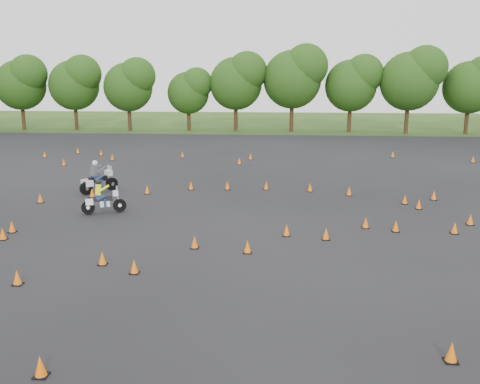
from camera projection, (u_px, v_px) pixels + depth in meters
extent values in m
plane|color=#2D5119|center=(231.00, 247.00, 19.96)|extent=(140.00, 140.00, 0.00)
plane|color=black|center=(243.00, 207.00, 25.79)|extent=(62.00, 62.00, 0.00)
cone|color=orange|center=(12.00, 227.00, 21.67)|extent=(0.26, 0.26, 0.45)
cone|color=orange|center=(92.00, 193.00, 27.79)|extent=(0.26, 0.26, 0.45)
cone|color=orange|center=(393.00, 155.00, 40.90)|extent=(0.26, 0.26, 0.45)
cone|color=orange|center=(310.00, 187.00, 29.14)|extent=(0.26, 0.26, 0.45)
cone|color=orange|center=(239.00, 161.00, 37.79)|extent=(0.26, 0.26, 0.45)
cone|color=orange|center=(64.00, 162.00, 37.29)|extent=(0.26, 0.26, 0.45)
cone|color=orange|center=(182.00, 155.00, 40.90)|extent=(0.26, 0.26, 0.45)
cone|color=orange|center=(470.00, 220.00, 22.73)|extent=(0.26, 0.26, 0.45)
cone|color=orange|center=(250.00, 157.00, 39.89)|extent=(0.26, 0.26, 0.45)
cone|color=orange|center=(451.00, 353.00, 11.94)|extent=(0.26, 0.26, 0.45)
cone|color=orange|center=(45.00, 155.00, 40.91)|extent=(0.26, 0.26, 0.45)
cone|color=orange|center=(405.00, 200.00, 26.37)|extent=(0.26, 0.26, 0.45)
cone|color=orange|center=(287.00, 230.00, 21.20)|extent=(0.26, 0.26, 0.45)
cone|color=orange|center=(227.00, 186.00, 29.64)|extent=(0.26, 0.26, 0.45)
cone|color=orange|center=(147.00, 190.00, 28.60)|extent=(0.26, 0.26, 0.45)
cone|color=orange|center=(419.00, 204.00, 25.39)|extent=(0.26, 0.26, 0.45)
cone|color=orange|center=(17.00, 278.00, 16.30)|extent=(0.26, 0.26, 0.45)
cone|color=orange|center=(112.00, 157.00, 39.63)|extent=(0.26, 0.26, 0.45)
cone|color=orange|center=(134.00, 267.00, 17.23)|extent=(0.26, 0.26, 0.45)
cone|color=orange|center=(102.00, 258.00, 18.00)|extent=(0.26, 0.26, 0.45)
cone|color=orange|center=(473.00, 159.00, 38.57)|extent=(0.26, 0.26, 0.45)
cone|color=orange|center=(349.00, 191.00, 28.20)|extent=(0.26, 0.26, 0.45)
cone|color=orange|center=(78.00, 151.00, 42.93)|extent=(0.26, 0.26, 0.45)
cone|color=orange|center=(266.00, 186.00, 29.63)|extent=(0.26, 0.26, 0.45)
cone|color=orange|center=(101.00, 153.00, 41.86)|extent=(0.26, 0.26, 0.45)
cone|color=orange|center=(366.00, 223.00, 22.27)|extent=(0.26, 0.26, 0.45)
cone|color=orange|center=(455.00, 228.00, 21.49)|extent=(0.26, 0.26, 0.45)
cone|color=orange|center=(326.00, 234.00, 20.72)|extent=(0.26, 0.26, 0.45)
cone|color=orange|center=(396.00, 226.00, 21.78)|extent=(0.26, 0.26, 0.45)
cone|color=orange|center=(434.00, 196.00, 27.21)|extent=(0.26, 0.26, 0.45)
cone|color=orange|center=(191.00, 186.00, 29.62)|extent=(0.26, 0.26, 0.45)
cone|color=orange|center=(195.00, 242.00, 19.70)|extent=(0.26, 0.26, 0.45)
cone|color=orange|center=(247.00, 247.00, 19.19)|extent=(0.26, 0.26, 0.45)
cone|color=orange|center=(3.00, 234.00, 20.72)|extent=(0.26, 0.26, 0.45)
cone|color=orange|center=(40.00, 367.00, 11.36)|extent=(0.26, 0.26, 0.45)
cone|color=orange|center=(40.00, 198.00, 26.63)|extent=(0.26, 0.26, 0.45)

